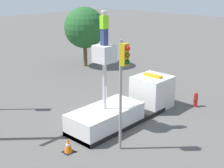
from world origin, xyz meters
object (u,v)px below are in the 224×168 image
(traffic_cone_rear, at_px, (68,146))
(fire_hydrant, at_px, (196,100))
(worker, at_px, (104,28))
(bucket_truck, at_px, (127,106))
(tree_left_bg, at_px, (85,28))
(traffic_light_pole, at_px, (123,75))

(traffic_cone_rear, bearing_deg, fire_hydrant, -9.75)
(worker, distance_m, traffic_cone_rear, 6.09)
(bucket_truck, bearing_deg, worker, 180.00)
(bucket_truck, relative_size, worker, 4.40)
(tree_left_bg, bearing_deg, traffic_cone_rear, -135.44)
(worker, bearing_deg, traffic_light_pole, -116.04)
(traffic_cone_rear, height_order, tree_left_bg, tree_left_bg)
(worker, xyz_separation_m, traffic_light_pole, (-1.09, -2.23, -1.78))
(worker, xyz_separation_m, traffic_cone_rear, (-3.03, -0.47, -5.27))
(worker, distance_m, tree_left_bg, 14.10)
(worker, distance_m, traffic_light_pole, 3.05)
(worker, height_order, tree_left_bg, worker)
(bucket_truck, bearing_deg, traffic_cone_rear, -174.49)
(worker, bearing_deg, bucket_truck, 0.00)
(worker, height_order, traffic_light_pole, worker)
(traffic_light_pole, relative_size, tree_left_bg, 0.96)
(worker, height_order, traffic_cone_rear, worker)
(traffic_light_pole, xyz_separation_m, fire_hydrant, (7.50, 0.13, -3.35))
(fire_hydrant, height_order, traffic_cone_rear, fire_hydrant)
(bucket_truck, distance_m, traffic_cone_rear, 4.95)
(traffic_light_pole, height_order, tree_left_bg, tree_left_bg)
(bucket_truck, height_order, fire_hydrant, bucket_truck)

